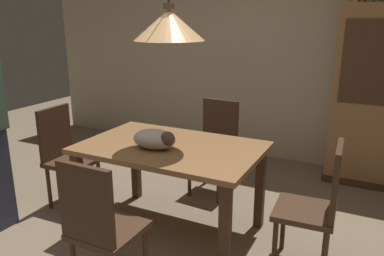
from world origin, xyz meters
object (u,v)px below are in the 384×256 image
dining_table (171,157)px  chair_left_side (65,152)px  cat_sleeping (156,139)px  chair_near_front (100,224)px  pendant_lamp (169,25)px  chair_far_back (215,143)px  chair_right_side (317,203)px

dining_table → chair_left_side: (-1.13, -0.00, -0.14)m
chair_left_side → cat_sleeping: (1.06, -0.12, 0.32)m
chair_near_front → pendant_lamp: 1.45m
cat_sleeping → chair_near_front: bearing=-85.1°
pendant_lamp → chair_near_front: bearing=-90.0°
chair_left_side → cat_sleeping: 1.12m
chair_far_back → pendant_lamp: bearing=-90.3°
dining_table → chair_far_back: chair_far_back is taller
chair_right_side → chair_left_side: same height
chair_right_side → chair_near_front: size_ratio=1.00×
chair_right_side → dining_table: bearing=-179.8°
cat_sleeping → chair_right_side: bearing=6.0°
chair_near_front → chair_right_side: bearing=38.0°
chair_near_front → cat_sleeping: bearing=94.9°
chair_left_side → cat_sleeping: bearing=-6.3°
dining_table → pendant_lamp: (-0.00, 0.00, 1.01)m
chair_right_side → chair_far_back: (-1.12, 0.87, 0.00)m
cat_sleeping → pendant_lamp: size_ratio=0.30×
dining_table → chair_far_back: bearing=89.7°
pendant_lamp → chair_right_side: bearing=0.2°
dining_table → chair_right_side: size_ratio=1.51×
dining_table → chair_near_front: chair_near_front is taller
dining_table → cat_sleeping: cat_sleeping is taller
chair_near_front → pendant_lamp: (0.00, 0.88, 1.15)m
chair_left_side → chair_far_back: (1.13, 0.88, 0.00)m
cat_sleeping → chair_left_side: bearing=173.7°
chair_far_back → cat_sleeping: size_ratio=2.38×
chair_far_back → chair_near_front: 1.76m
dining_table → chair_far_back: (0.01, 0.88, -0.14)m
chair_far_back → pendant_lamp: pendant_lamp is taller
dining_table → chair_right_side: bearing=0.2°
chair_right_side → cat_sleeping: bearing=-174.0°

